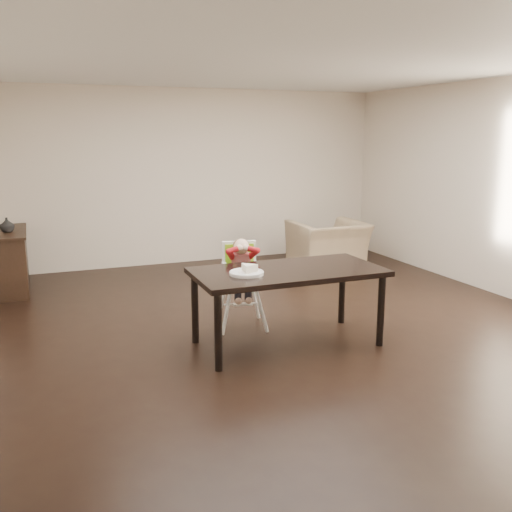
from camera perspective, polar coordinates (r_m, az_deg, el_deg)
The scene contains 8 objects.
ground at distance 6.11m, azimuth 3.54°, elevation -7.13°, with size 7.00×7.00×0.00m, color black.
room_walls at distance 5.77m, azimuth 3.79°, elevation 10.53°, with size 6.02×7.02×2.71m.
dining_table at distance 5.46m, azimuth 3.18°, elevation -2.15°, with size 1.80×0.90×0.75m.
high_chair at distance 5.98m, azimuth -1.53°, elevation -0.87°, with size 0.47×0.47×0.95m.
plate at distance 5.23m, azimuth -0.88°, elevation -1.52°, with size 0.34×0.34×0.09m.
armchair at distance 8.83m, azimuth 7.22°, elevation 1.93°, with size 1.06×0.69×0.93m, color tan.
sideboard at distance 8.09m, azimuth -23.33°, elevation -0.40°, with size 0.44×1.26×0.79m.
vase at distance 7.90m, azimuth -23.64°, elevation 2.85°, with size 0.18×0.18×0.18m, color #99999E.
Camera 1 is at (-2.47, -5.22, 2.02)m, focal length 40.00 mm.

